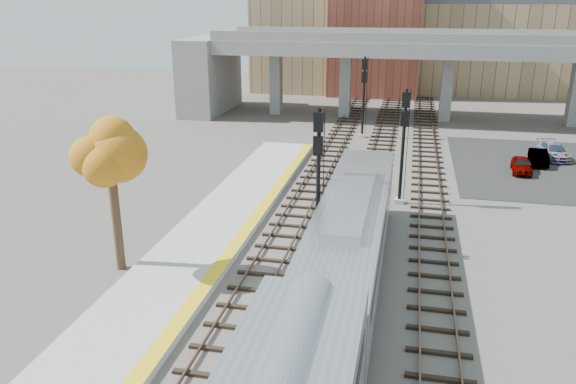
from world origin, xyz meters
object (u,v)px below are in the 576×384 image
at_px(locomotive, 351,236).
at_px(signal_mast_far, 363,97).
at_px(tree, 109,152).
at_px(car_b, 538,157).
at_px(signal_mast_near, 318,181).
at_px(car_c, 554,151).
at_px(car_a, 521,165).
at_px(signal_mast_mid, 403,147).

relative_size(locomotive, signal_mast_far, 2.49).
distance_m(tree, car_b, 34.44).
height_order(signal_mast_near, signal_mast_far, signal_mast_near).
bearing_deg(car_c, locomotive, -127.59).
distance_m(signal_mast_near, car_a, 21.87).
xyz_separation_m(signal_mast_near, signal_mast_mid, (4.10, 8.29, -0.11)).
relative_size(tree, car_c, 1.88).
bearing_deg(car_c, signal_mast_near, -134.51).
distance_m(signal_mast_near, tree, 10.34).
bearing_deg(tree, car_c, 45.72).
height_order(car_a, car_b, car_a).
xyz_separation_m(signal_mast_far, car_a, (13.09, -9.00, -3.27)).
height_order(signal_mast_mid, tree, tree).
bearing_deg(signal_mast_far, car_a, -34.52).
height_order(tree, car_a, tree).
height_order(car_b, car_c, car_c).
distance_m(signal_mast_mid, car_b, 16.10).
bearing_deg(signal_mast_mid, car_a, 44.81).
relative_size(signal_mast_far, tree, 0.95).
height_order(locomotive, car_c, locomotive).
distance_m(locomotive, tree, 11.97).
xyz_separation_m(signal_mast_near, signal_mast_far, (-0.00, 26.22, -0.02)).
relative_size(signal_mast_near, signal_mast_mid, 1.02).
relative_size(car_a, car_c, 0.81).
xyz_separation_m(car_a, car_b, (1.73, 2.66, -0.00)).
height_order(tree, car_c, tree).
height_order(signal_mast_near, tree, tree).
distance_m(signal_mast_far, car_c, 17.23).
xyz_separation_m(signal_mast_mid, signal_mast_far, (-4.10, 17.93, 0.10)).
bearing_deg(signal_mast_near, signal_mast_mid, 63.68).
height_order(signal_mast_far, car_b, signal_mast_far).
bearing_deg(tree, signal_mast_near, 24.58).
relative_size(signal_mast_far, car_b, 2.13).
xyz_separation_m(signal_mast_near, car_a, (13.09, 17.22, -3.29)).
height_order(tree, car_b, tree).
bearing_deg(car_b, signal_mast_near, -122.86).
height_order(signal_mast_mid, signal_mast_far, signal_mast_far).
bearing_deg(car_a, locomotive, -114.39).
xyz_separation_m(signal_mast_mid, car_b, (10.71, 11.59, -3.18)).
distance_m(signal_mast_near, signal_mast_mid, 9.25).
bearing_deg(locomotive, car_a, 61.48).
bearing_deg(car_a, signal_mast_far, 149.61).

